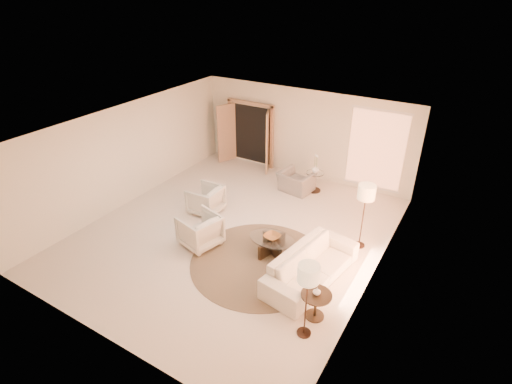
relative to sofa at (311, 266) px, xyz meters
The scene contains 18 objects.
room 2.68m from the sofa, 165.23° to the left, with size 7.04×8.04×2.83m.
windows_right 1.63m from the sofa, 34.44° to the left, with size 0.10×6.40×2.40m, color #FF9966, non-canonical shape.
window_back_corner 4.69m from the sofa, 91.09° to the left, with size 1.70×0.10×2.40m, color #FF9966, non-canonical shape.
curtains_right 2.14m from the sofa, 58.12° to the left, with size 0.06×5.20×2.60m, color #CFB18B, non-canonical shape.
french_doors 6.22m from the sofa, 133.95° to the left, with size 1.95×0.66×2.16m.
area_rug 1.27m from the sofa, behind, with size 3.18×3.18×0.01m, color #3C2F21.
sofa is the anchor object (origin of this frame).
armchair_left 3.79m from the sofa, 163.30° to the left, with size 0.82×0.77×0.84m, color silver.
armchair_right 2.82m from the sofa, behind, with size 0.86×0.80×0.88m, color silver.
accent_chair 4.00m from the sofa, 120.51° to the left, with size 0.96×0.62×0.84m, color gray.
coffee_table 1.22m from the sofa, 162.20° to the left, with size 1.46×1.46×0.41m.
end_table 1.09m from the sofa, 61.78° to the right, with size 0.59×0.59×0.55m.
side_table 4.07m from the sofa, 112.60° to the left, with size 0.53×0.53×0.61m.
floor_lamp_near 2.07m from the sofa, 73.32° to the left, with size 0.40×0.40×1.65m.
floor_lamp_far 1.81m from the sofa, 70.42° to the right, with size 0.38×0.38×1.56m.
bowl 1.22m from the sofa, 162.20° to the left, with size 0.37×0.37×0.09m, color brown.
end_vase 1.12m from the sofa, 61.78° to the right, with size 0.15×0.15×0.15m, color white.
side_vase 4.08m from the sofa, 112.60° to the left, with size 0.22×0.22×0.23m, color white.
Camera 1 is at (4.81, -6.97, 5.76)m, focal length 28.00 mm.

